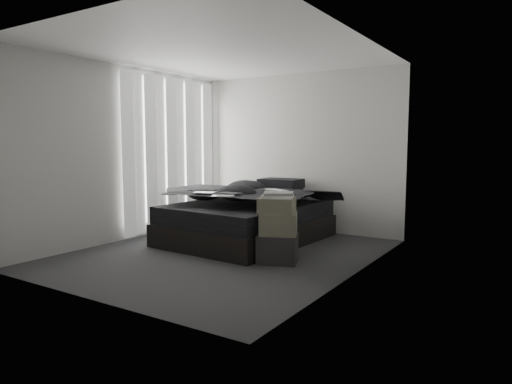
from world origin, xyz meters
The scene contains 25 objects.
floor centered at (0.00, 0.00, 0.00)m, with size 3.60×4.20×0.01m, color #2F2F31.
ceiling centered at (0.00, 0.00, 2.60)m, with size 3.60×4.20×0.01m, color white.
wall_back centered at (0.00, 2.10, 1.30)m, with size 3.60×0.01×2.60m, color beige.
wall_front centered at (0.00, -2.10, 1.30)m, with size 3.60×0.01×2.60m, color beige.
wall_left centered at (-1.80, 0.00, 1.30)m, with size 0.01×4.20×2.60m, color beige.
wall_right centered at (1.80, 0.00, 1.30)m, with size 0.01×4.20×2.60m, color beige.
window_left centered at (-1.78, 0.90, 1.35)m, with size 0.02×2.00×2.30m, color white.
curtain_left centered at (-1.73, 0.90, 1.28)m, with size 0.06×2.12×2.48m, color white.
bed centered at (-0.20, 0.86, 0.16)m, with size 1.78×2.34×0.32m, color black.
mattress centered at (-0.20, 0.86, 0.44)m, with size 1.71×2.28×0.25m, color black.
duvet centered at (-0.20, 0.81, 0.71)m, with size 1.73×2.00×0.27m, color black.
pillow_lower centered at (-0.20, 1.78, 0.65)m, with size 0.71×0.48×0.16m, color black.
pillow_upper centered at (-0.12, 1.75, 0.80)m, with size 0.66×0.46×0.15m, color black.
laptop centered at (0.24, 0.90, 0.86)m, with size 0.38×0.24×0.03m, color silver.
comic_a centered at (-0.52, 0.26, 0.85)m, with size 0.30×0.19×0.01m, color black.
comic_b centered at (-0.17, 0.41, 0.85)m, with size 0.30×0.19×0.01m, color black.
comic_c centered at (-0.04, 0.06, 0.86)m, with size 0.30×0.19×0.01m, color black.
side_stand centered at (-0.95, 1.29, 0.33)m, with size 0.36×0.36×0.66m, color black.
papers centered at (-0.94, 1.28, 0.67)m, with size 0.26×0.19×0.01m, color white.
floor_books centered at (-1.30, 1.08, 0.07)m, with size 0.14×0.20×0.14m, color black.
box_lower centered at (0.82, 0.00, 0.17)m, with size 0.47×0.37×0.35m, color black.
box_mid centered at (0.84, 0.00, 0.48)m, with size 0.44×0.35×0.27m, color #565344.
box_upper centered at (0.81, 0.00, 0.71)m, with size 0.42×0.34×0.18m, color #565344.
art_book_white centered at (0.82, 0.00, 0.82)m, with size 0.36×0.29×0.04m, color silver.
art_book_snake centered at (0.84, 0.00, 0.85)m, with size 0.35×0.28×0.03m, color silver.
Camera 1 is at (3.54, -4.74, 1.44)m, focal length 32.00 mm.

